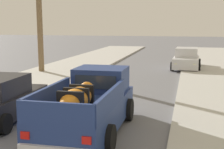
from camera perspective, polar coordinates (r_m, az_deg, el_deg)
The scene contains 5 objects.
sidewalk_left at distance 17.19m, azimuth -16.22°, elevation -2.31°, with size 4.94×60.00×0.12m, color beige.
curb_left at distance 16.70m, azimuth -13.02°, elevation -2.54°, with size 0.16×60.00×0.10m, color silver.
curb_right at distance 15.04m, azimuth 16.53°, elevation -3.96°, with size 0.16×60.00×0.10m, color silver.
pickup_truck at distance 10.10m, azimuth -3.95°, elevation -5.43°, with size 2.25×5.22×1.80m.
car_right_near at distance 24.39m, azimuth 12.87°, elevation 2.64°, with size 2.13×4.30×1.54m.
Camera 1 is at (3.19, -2.65, 3.33)m, focal length 52.33 mm.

